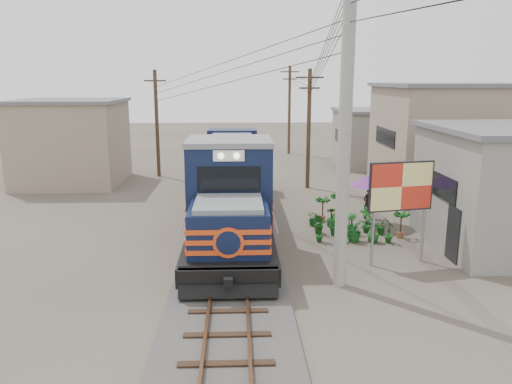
{
  "coord_description": "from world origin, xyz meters",
  "views": [
    {
      "loc": [
        0.29,
        -15.27,
        6.43
      ],
      "look_at": [
        0.99,
        3.29,
        2.2
      ],
      "focal_mm": 35.0,
      "sensor_mm": 36.0,
      "label": 1
    }
  ],
  "objects_px": {
    "locomotive": "(231,185)",
    "billboard": "(401,189)",
    "vendor": "(368,203)",
    "market_umbrella": "(372,180)"
  },
  "relations": [
    {
      "from": "locomotive",
      "to": "billboard",
      "type": "xyz_separation_m",
      "value": [
        5.93,
        -5.26,
        0.91
      ]
    },
    {
      "from": "billboard",
      "to": "vendor",
      "type": "bearing_deg",
      "value": 74.56
    },
    {
      "from": "locomotive",
      "to": "market_umbrella",
      "type": "bearing_deg",
      "value": -3.8
    },
    {
      "from": "billboard",
      "to": "locomotive",
      "type": "bearing_deg",
      "value": 127.46
    },
    {
      "from": "billboard",
      "to": "vendor",
      "type": "height_order",
      "value": "billboard"
    },
    {
      "from": "market_umbrella",
      "to": "billboard",
      "type": "bearing_deg",
      "value": -93.84
    },
    {
      "from": "billboard",
      "to": "market_umbrella",
      "type": "height_order",
      "value": "billboard"
    },
    {
      "from": "locomotive",
      "to": "market_umbrella",
      "type": "xyz_separation_m",
      "value": [
        6.25,
        -0.42,
        0.25
      ]
    },
    {
      "from": "locomotive",
      "to": "vendor",
      "type": "distance_m",
      "value": 6.5
    },
    {
      "from": "billboard",
      "to": "market_umbrella",
      "type": "bearing_deg",
      "value": 75.2
    }
  ]
}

